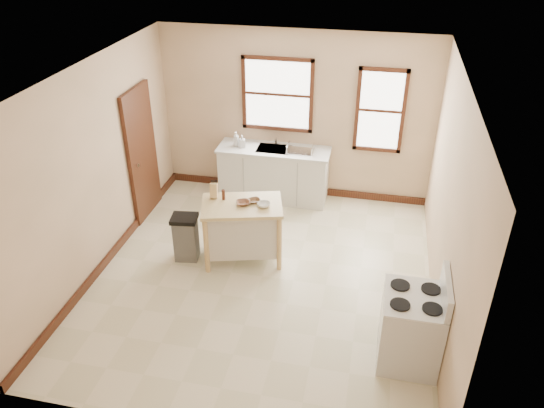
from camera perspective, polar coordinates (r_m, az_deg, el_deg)
The scene contains 23 objects.
floor at distance 7.34m, azimuth -1.07°, elevation -7.80°, with size 5.00×5.00×0.00m, color beige.
ceiling at distance 6.04m, azimuth -1.32°, elevation 13.63°, with size 5.00×5.00×0.00m, color white.
wall_back at distance 8.81m, azimuth 2.55°, elevation 9.44°, with size 4.50×0.04×2.80m, color beige.
wall_left at distance 7.37m, azimuth -18.52°, elevation 3.50°, with size 0.04×5.00×2.80m, color beige.
wall_right at distance 6.50m, azimuth 18.53°, elevation -0.21°, with size 0.04×5.00×2.80m, color beige.
window_main at distance 8.72m, azimuth 0.59°, elevation 11.70°, with size 1.17×0.06×1.22m, color #38160F, non-canonical shape.
window_side at distance 8.62m, azimuth 11.56°, elevation 9.79°, with size 0.77×0.06×1.37m, color #38160F, non-canonical shape.
door_left at distance 8.52m, azimuth -13.81°, elevation 5.27°, with size 0.06×0.90×2.10m, color #38160F.
baseboard_back at distance 9.34m, azimuth 2.33°, elevation 1.67°, with size 4.50×0.04×0.12m, color #38160F.
baseboard_left at distance 8.02m, azimuth -16.79°, elevation -5.09°, with size 0.04×5.00×0.12m, color #38160F.
sink_counter at distance 8.97m, azimuth 0.19°, elevation 3.30°, with size 1.86×0.62×0.92m, color silver, non-canonical shape.
faucet at distance 8.89m, azimuth 0.44°, elevation 7.09°, with size 0.03×0.03×0.22m, color silver.
soap_bottle_a at distance 8.85m, azimuth -3.88°, elevation 7.00°, with size 0.10×0.10×0.25m, color #B2B2B2.
soap_bottle_b at distance 8.81m, azimuth -3.21°, elevation 6.76°, with size 0.09×0.09×0.20m, color #B2B2B2.
dish_rack at distance 8.65m, azimuth 3.07°, elevation 5.97°, with size 0.43×0.32×0.11m, color silver, non-canonical shape.
kitchen_island at distance 7.45m, azimuth -3.17°, elevation -2.98°, with size 1.09×0.69×0.89m, color #ECCB8B, non-canonical shape.
knife_block at distance 7.37m, azimuth -6.27°, elevation 1.40°, with size 0.10×0.10×0.20m, color tan, non-canonical shape.
pepper_grinder at distance 7.31m, azimuth -5.25°, elevation 0.99°, with size 0.04×0.04×0.15m, color #451F12.
bowl_a at distance 7.20m, azimuth -3.14°, elevation 0.12°, with size 0.18×0.18×0.04m, color brown.
bowl_b at distance 7.25m, azimuth -1.91°, elevation 0.35°, with size 0.16×0.16×0.04m, color brown.
bowl_c at distance 7.14m, azimuth -0.88°, elevation -0.09°, with size 0.18×0.18×0.06m, color silver.
trash_bin at distance 7.59m, azimuth -9.24°, elevation -3.59°, with size 0.36×0.30×0.69m, color #5A5957, non-canonical shape.
gas_stove at distance 6.04m, azimuth 14.82°, elevation -11.87°, with size 0.70×0.71×1.14m, color silver, non-canonical shape.
Camera 1 is at (1.34, -5.63, 4.52)m, focal length 35.00 mm.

